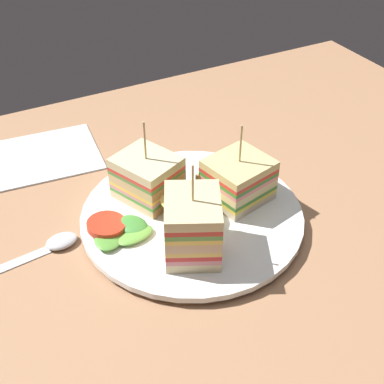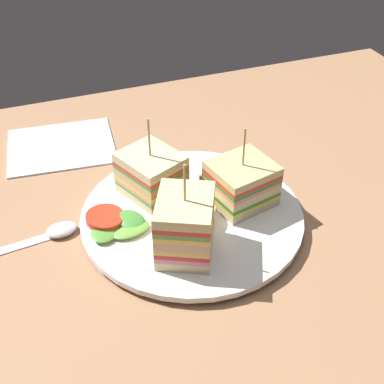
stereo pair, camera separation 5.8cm
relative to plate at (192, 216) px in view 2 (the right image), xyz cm
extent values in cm
cube|color=#A27452|center=(0.00, 0.00, -1.71)|extent=(100.95, 71.39, 1.80)
cylinder|color=white|center=(0.00, 0.00, -0.51)|extent=(15.99, 15.99, 0.60)
cylinder|color=white|center=(0.00, 0.00, 0.16)|extent=(25.79, 25.79, 0.73)
cube|color=beige|center=(3.22, -5.23, 1.06)|extent=(8.22, 8.70, 1.07)
cube|color=#B2844C|center=(1.86, -2.14, 1.06)|extent=(5.46, 2.60, 1.07)
cube|color=#4DA13A|center=(3.22, -5.23, 1.81)|extent=(8.22, 8.70, 0.44)
cube|color=pink|center=(3.22, -5.23, 2.26)|extent=(8.22, 8.70, 0.44)
cube|color=yellow|center=(3.22, -5.23, 2.70)|extent=(8.22, 8.70, 0.44)
cube|color=#D6BB7D|center=(3.22, -5.23, 3.45)|extent=(8.22, 8.70, 1.07)
cube|color=#B2844C|center=(1.86, -2.14, 3.45)|extent=(5.46, 2.60, 1.07)
cube|color=#509041|center=(3.22, -5.23, 4.21)|extent=(8.22, 8.70, 0.44)
cube|color=red|center=(3.22, -5.23, 4.65)|extent=(8.22, 8.70, 0.44)
cube|color=beige|center=(3.22, -5.23, 5.41)|extent=(8.22, 8.70, 1.07)
cylinder|color=tan|center=(3.22, -5.23, 8.36)|extent=(0.24, 0.24, 4.83)
cube|color=beige|center=(2.79, 5.47, 1.09)|extent=(8.08, 8.66, 1.13)
cube|color=#B2844C|center=(1.32, 2.43, 1.09)|extent=(5.09, 2.66, 1.13)
cube|color=#D8838A|center=(2.79, 5.47, 1.93)|extent=(8.08, 8.66, 0.56)
cube|color=red|center=(2.79, 5.47, 2.49)|extent=(8.08, 8.66, 0.56)
cube|color=#E7BD59|center=(2.79, 5.47, 3.06)|extent=(8.08, 8.66, 0.56)
cube|color=#DBB58D|center=(2.79, 5.47, 3.90)|extent=(8.08, 8.66, 1.13)
cube|color=#9E7242|center=(1.32, 2.43, 3.90)|extent=(5.09, 2.66, 1.13)
cube|color=#F3CC59|center=(2.79, 5.47, 4.75)|extent=(8.08, 8.66, 0.56)
cube|color=#64A14D|center=(2.79, 5.47, 5.31)|extent=(8.08, 8.66, 0.56)
cube|color=#CF3C31|center=(2.79, 5.47, 5.87)|extent=(8.08, 8.66, 0.56)
cube|color=beige|center=(2.79, 5.47, 6.71)|extent=(8.08, 8.66, 1.13)
cylinder|color=tan|center=(2.79, 5.47, 9.41)|extent=(0.24, 0.24, 4.26)
cube|color=beige|center=(-6.12, -0.47, 0.99)|extent=(8.11, 7.65, 0.94)
cube|color=#B2844C|center=(-2.83, 0.27, 0.99)|extent=(1.63, 6.06, 0.94)
cube|color=yellow|center=(-6.12, -0.47, 1.71)|extent=(8.11, 7.65, 0.48)
cube|color=#3E8231|center=(-6.12, -0.47, 2.19)|extent=(8.11, 7.65, 0.48)
cube|color=beige|center=(-6.12, -0.47, 2.90)|extent=(8.11, 7.65, 0.94)
cube|color=#B2844C|center=(-2.83, 0.27, 2.90)|extent=(1.63, 6.06, 0.94)
cube|color=pink|center=(-6.12, -0.47, 3.61)|extent=(8.11, 7.65, 0.48)
cube|color=#3D8B34|center=(-6.12, -0.47, 4.10)|extent=(8.11, 7.65, 0.48)
cube|color=red|center=(-6.12, -0.47, 4.58)|extent=(8.11, 7.65, 0.48)
cube|color=#DAC37E|center=(-6.12, -0.47, 5.29)|extent=(8.11, 7.65, 0.94)
cylinder|color=tan|center=(-6.12, -0.47, 8.13)|extent=(0.24, 0.24, 4.75)
cylinder|color=#E1C665|center=(-0.08, 1.24, 0.84)|extent=(4.36, 4.35, 0.86)
cylinder|color=#D4BE58|center=(1.32, 2.24, 1.15)|extent=(4.55, 4.55, 0.47)
cylinder|color=#E3BE74|center=(-0.08, -0.21, 1.84)|extent=(4.67, 4.68, 0.82)
cylinder|color=#DBBD61|center=(0.12, 1.42, 2.49)|extent=(5.54, 5.58, 1.15)
cylinder|color=#EAD067|center=(1.69, -0.32, 3.00)|extent=(5.81, 5.81, 0.53)
cylinder|color=#E7BE74|center=(1.59, -0.39, 3.11)|extent=(4.65, 4.64, 0.54)
ellipsoid|color=#64A440|center=(7.52, 0.96, 0.94)|extent=(4.76, 3.15, 0.78)
ellipsoid|color=#569C3A|center=(10.16, 0.06, 0.93)|extent=(4.93, 5.32, 1.09)
ellipsoid|color=#418C38|center=(7.24, -0.51, 1.11)|extent=(4.51, 4.76, 1.29)
cylinder|color=red|center=(9.79, -1.71, 1.27)|extent=(4.39, 4.35, 1.02)
ellipsoid|color=silver|center=(14.69, -3.24, -0.31)|extent=(3.79, 2.91, 1.00)
cube|color=silver|center=(11.87, -21.40, -0.56)|extent=(15.75, 13.61, 0.50)
camera|label=1|loc=(21.24, 40.52, 39.40)|focal=48.40mm
camera|label=2|loc=(15.94, 42.88, 39.40)|focal=48.40mm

